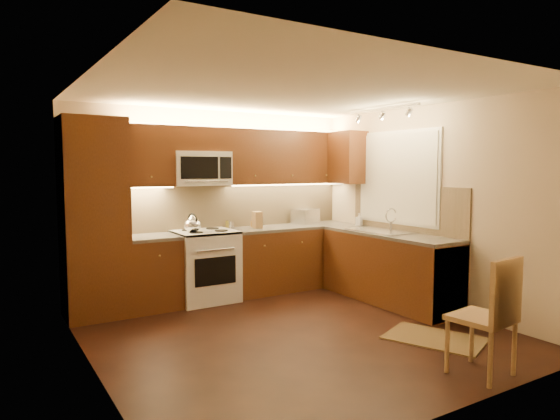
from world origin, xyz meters
TOP-DOWN VIEW (x-y plane):
  - floor at (0.00, 0.00)m, footprint 4.00×4.00m
  - ceiling at (0.00, 0.00)m, footprint 4.00×4.00m
  - wall_back at (0.00, 2.00)m, footprint 4.00×0.01m
  - wall_front at (0.00, -2.00)m, footprint 4.00×0.01m
  - wall_left at (-2.00, 0.00)m, footprint 0.01×4.00m
  - wall_right at (2.00, 0.00)m, footprint 0.01×4.00m
  - pantry at (-1.65, 1.70)m, footprint 0.70×0.60m
  - base_cab_back_left at (-0.99, 1.70)m, footprint 0.62×0.60m
  - counter_back_left at (-0.99, 1.70)m, footprint 0.62×0.60m
  - base_cab_back_right at (1.04, 1.70)m, footprint 1.92×0.60m
  - counter_back_right at (1.04, 1.70)m, footprint 1.92×0.60m
  - base_cab_right at (1.70, 0.40)m, footprint 0.60×2.00m
  - counter_right at (1.70, 0.40)m, footprint 0.60×2.00m
  - dishwasher at (1.70, -0.30)m, footprint 0.58×0.60m
  - backsplash_back at (0.35, 1.99)m, footprint 3.30×0.02m
  - backsplash_right at (1.99, 0.40)m, footprint 0.02×2.00m
  - upper_cab_back_left at (-0.99, 1.82)m, footprint 0.62×0.35m
  - upper_cab_back_right at (1.04, 1.82)m, footprint 1.92×0.35m
  - upper_cab_bridge at (-0.30, 1.82)m, footprint 0.76×0.35m
  - upper_cab_right_corner at (1.82, 1.40)m, footprint 0.35×0.50m
  - stove at (-0.30, 1.68)m, footprint 0.76×0.65m
  - microwave at (-0.30, 1.81)m, footprint 0.76×0.38m
  - window_frame at (1.99, 0.55)m, footprint 0.03×1.44m
  - window_blinds at (1.97, 0.55)m, footprint 0.02×1.36m
  - sink at (1.70, 0.55)m, footprint 0.52×0.86m
  - faucet at (1.88, 0.55)m, footprint 0.20×0.04m
  - track_light_bar at (1.55, 0.40)m, footprint 0.04×1.20m
  - kettle at (-0.49, 1.60)m, footprint 0.26×0.26m
  - toaster_oven at (1.38, 1.83)m, footprint 0.44×0.38m
  - knife_block at (0.50, 1.71)m, footprint 0.13×0.18m
  - spice_jar_a at (0.18, 1.84)m, footprint 0.06×0.06m
  - spice_jar_b at (0.14, 1.93)m, footprint 0.05×0.05m
  - spice_jar_c at (0.15, 1.82)m, footprint 0.06×0.06m
  - spice_jar_d at (0.49, 1.85)m, footprint 0.04×0.04m
  - soap_bottle at (1.90, 1.22)m, footprint 0.11×0.11m
  - rug at (1.10, -0.90)m, footprint 0.94×1.10m
  - dining_chair at (0.75, -1.69)m, footprint 0.50×0.50m

SIDE VIEW (x-z plane):
  - floor at x=0.00m, z-range -0.01..0.01m
  - rug at x=1.10m, z-range 0.00..0.01m
  - base_cab_back_left at x=-0.99m, z-range 0.00..0.86m
  - base_cab_back_right at x=1.04m, z-range 0.00..0.86m
  - base_cab_right at x=1.70m, z-range 0.00..0.86m
  - dishwasher at x=1.70m, z-range 0.01..0.85m
  - stove at x=-0.30m, z-range 0.00..0.92m
  - dining_chair at x=0.75m, z-range 0.00..1.01m
  - counter_back_left at x=-0.99m, z-range 0.86..0.90m
  - counter_back_right at x=1.04m, z-range 0.86..0.90m
  - counter_right at x=1.70m, z-range 0.86..0.90m
  - spice_jar_d at x=0.49m, z-range 0.90..0.99m
  - spice_jar_a at x=0.18m, z-range 0.90..1.00m
  - spice_jar_c at x=0.15m, z-range 0.90..1.00m
  - spice_jar_b at x=0.14m, z-range 0.90..1.00m
  - sink at x=1.70m, z-range 0.90..1.05m
  - soap_bottle at x=1.90m, z-range 0.90..1.08m
  - toaster_oven at x=1.38m, z-range 0.90..1.12m
  - knife_block at x=0.50m, z-range 0.90..1.13m
  - kettle at x=-0.49m, z-range 0.92..1.17m
  - faucet at x=1.88m, z-range 0.90..1.20m
  - pantry at x=-1.65m, z-range 0.00..2.30m
  - backsplash_back at x=0.35m, z-range 0.90..1.50m
  - backsplash_right at x=1.99m, z-range 0.90..1.50m
  - wall_back at x=0.00m, z-range 0.00..2.50m
  - wall_front at x=0.00m, z-range 0.00..2.50m
  - wall_left at x=-2.00m, z-range 0.00..2.50m
  - wall_right at x=2.00m, z-range 0.00..2.50m
  - window_frame at x=1.99m, z-range 0.98..2.22m
  - window_blinds at x=1.97m, z-range 1.02..2.18m
  - microwave at x=-0.30m, z-range 1.50..1.94m
  - upper_cab_back_left at x=-0.99m, z-range 1.50..2.25m
  - upper_cab_back_right at x=1.04m, z-range 1.50..2.25m
  - upper_cab_right_corner at x=1.82m, z-range 1.50..2.25m
  - upper_cab_bridge at x=-0.30m, z-range 1.94..2.25m
  - track_light_bar at x=1.55m, z-range 2.44..2.48m
  - ceiling at x=0.00m, z-range 2.50..2.50m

